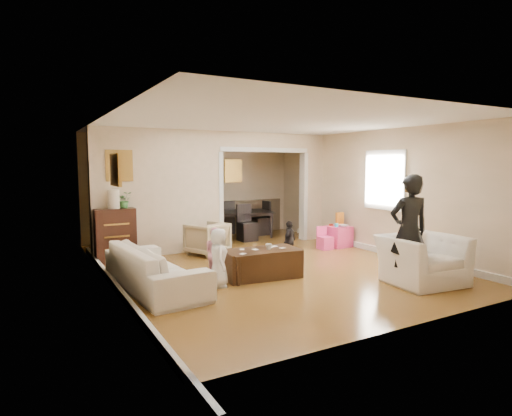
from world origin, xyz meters
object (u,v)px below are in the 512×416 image
coffee_table (262,263)px  cyan_cup (336,225)px  sofa (155,267)px  armchair_front (422,260)px  coffee_cup (269,247)px  dresser (115,235)px  child_kneel_b (216,253)px  child_toddler (290,241)px  armchair_back (207,239)px  adult_person (409,231)px  play_table (338,236)px  dining_table (236,224)px  child_kneel_a (219,258)px  table_lamp (114,199)px

coffee_table → cyan_cup: (2.75, 1.40, 0.28)m
sofa → armchair_front: (3.78, -1.74, 0.05)m
coffee_cup → dresser: bearing=129.1°
child_kneel_b → child_toddler: 1.81m
armchair_back → armchair_front: armchair_front is taller
armchair_front → adult_person: adult_person is taller
sofa → coffee_table: (1.74, -0.21, -0.10)m
sofa → play_table: 4.75m
cyan_cup → adult_person: size_ratio=0.05×
dresser → child_toddler: bearing=-29.3°
coffee_table → coffee_cup: size_ratio=11.90×
armchair_back → dining_table: size_ratio=0.39×
coffee_table → child_kneel_a: 0.89m
dresser → adult_person: adult_person is taller
dresser → child_kneel_a: bearing=-67.7°
child_toddler → coffee_table: bearing=2.5°
coffee_cup → armchair_front: bearing=-37.3°
armchair_front → coffee_table: bearing=149.4°
child_kneel_b → armchair_front: bearing=-136.8°
adult_person → child_toddler: bearing=-57.9°
cyan_cup → adult_person: 3.14m
cyan_cup → child_kneel_b: 3.62m
coffee_table → child_toddler: 1.30m
coffee_cup → sofa: bearing=172.1°
sofa → cyan_cup: sofa is taller
adult_person → dresser: bearing=-31.4°
play_table → child_kneel_a: bearing=-156.6°
cyan_cup → play_table: bearing=26.6°
coffee_cup → coffee_table: bearing=153.4°
coffee_table → coffee_cup: coffee_cup is taller
sofa → dining_table: (3.11, 3.54, 0.00)m
sofa → armchair_back: bearing=-45.6°
armchair_back → coffee_table: size_ratio=0.59×
sofa → adult_person: adult_person is taller
dining_table → child_toddler: bearing=-81.4°
armchair_front → child_toddler: 2.49m
sofa → child_toddler: 2.84m
table_lamp → child_toddler: table_lamp is taller
table_lamp → coffee_cup: (2.00, -2.46, -0.70)m
play_table → dining_table: bearing=122.7°
table_lamp → dining_table: size_ratio=0.19×
armchair_back → play_table: bearing=144.1°
table_lamp → child_toddler: 3.48m
armchair_back → coffee_table: armchair_back is taller
adult_person → coffee_table: bearing=-26.0°
dresser → coffee_cup: size_ratio=9.86×
child_kneel_a → child_kneel_b: (0.15, 0.45, -0.03)m
armchair_front → child_kneel_b: (-2.75, 1.83, 0.05)m
armchair_back → coffee_table: (0.11, -2.10, -0.10)m
table_lamp → coffee_table: 3.22m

